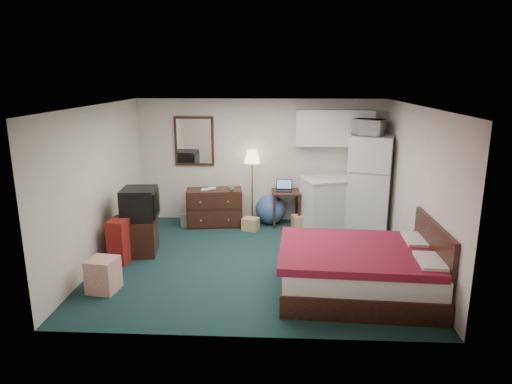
# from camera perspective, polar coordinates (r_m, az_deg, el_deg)

# --- Properties ---
(floor) EXTENTS (5.00, 4.50, 0.01)m
(floor) POSITION_cam_1_polar(r_m,az_deg,el_deg) (7.55, -0.16, -8.58)
(floor) COLOR #142D2F
(floor) RESTS_ON ground
(ceiling) EXTENTS (5.00, 4.50, 0.01)m
(ceiling) POSITION_cam_1_polar(r_m,az_deg,el_deg) (6.97, -0.17, 10.72)
(ceiling) COLOR beige
(ceiling) RESTS_ON walls
(walls) EXTENTS (5.01, 4.51, 2.50)m
(walls) POSITION_cam_1_polar(r_m,az_deg,el_deg) (7.15, -0.17, 0.68)
(walls) COLOR beige
(walls) RESTS_ON floor
(mirror) EXTENTS (0.80, 0.06, 1.00)m
(mirror) POSITION_cam_1_polar(r_m,az_deg,el_deg) (9.41, -7.72, 6.33)
(mirror) COLOR white
(mirror) RESTS_ON walls
(upper_cabinets) EXTENTS (1.50, 0.35, 0.70)m
(upper_cabinets) POSITION_cam_1_polar(r_m,az_deg,el_deg) (9.13, 9.75, 7.91)
(upper_cabinets) COLOR silver
(upper_cabinets) RESTS_ON walls
(headboard) EXTENTS (0.06, 1.56, 1.00)m
(headboard) POSITION_cam_1_polar(r_m,az_deg,el_deg) (6.66, 21.16, -7.72)
(headboard) COLOR black
(headboard) RESTS_ON walls
(dresser) EXTENTS (1.15, 0.64, 0.75)m
(dresser) POSITION_cam_1_polar(r_m,az_deg,el_deg) (9.20, -5.20, -1.93)
(dresser) COLOR black
(dresser) RESTS_ON floor
(floor_lamp) EXTENTS (0.36, 0.36, 1.50)m
(floor_lamp) POSITION_cam_1_polar(r_m,az_deg,el_deg) (9.27, -0.48, 0.67)
(floor_lamp) COLOR gold
(floor_lamp) RESTS_ON floor
(desk) EXTENTS (0.59, 0.59, 0.70)m
(desk) POSITION_cam_1_polar(r_m,az_deg,el_deg) (9.24, 3.74, -1.97)
(desk) COLOR black
(desk) RESTS_ON floor
(exercise_ball) EXTENTS (0.77, 0.77, 0.60)m
(exercise_ball) POSITION_cam_1_polar(r_m,az_deg,el_deg) (9.28, 1.79, -2.18)
(exercise_ball) COLOR #354C7D
(exercise_ball) RESTS_ON floor
(kitchen_counter) EXTENTS (1.09, 0.95, 1.00)m
(kitchen_counter) POSITION_cam_1_polar(r_m,az_deg,el_deg) (9.00, 8.91, -1.58)
(kitchen_counter) COLOR silver
(kitchen_counter) RESTS_ON floor
(fridge) EXTENTS (0.97, 0.97, 1.86)m
(fridge) POSITION_cam_1_polar(r_m,az_deg,el_deg) (8.99, 14.10, 0.99)
(fridge) COLOR silver
(fridge) RESTS_ON floor
(bed) EXTENTS (2.15, 1.73, 0.66)m
(bed) POSITION_cam_1_polar(r_m,az_deg,el_deg) (6.50, 12.64, -9.69)
(bed) COLOR maroon
(bed) RESTS_ON floor
(tv_stand) EXTENTS (0.71, 0.76, 0.62)m
(tv_stand) POSITION_cam_1_polar(r_m,az_deg,el_deg) (8.02, -14.54, -5.29)
(tv_stand) COLOR black
(tv_stand) RESTS_ON floor
(suitcase) EXTENTS (0.32, 0.47, 0.72)m
(suitcase) POSITION_cam_1_polar(r_m,az_deg,el_deg) (7.71, -16.58, -5.82)
(suitcase) COLOR maroon
(suitcase) RESTS_ON floor
(retail_box) EXTENTS (0.43, 0.43, 0.48)m
(retail_box) POSITION_cam_1_polar(r_m,az_deg,el_deg) (6.82, -18.56, -9.79)
(retail_box) COLOR silver
(retail_box) RESTS_ON floor
(file_bin) EXTENTS (0.42, 0.35, 0.26)m
(file_bin) POSITION_cam_1_polar(r_m,az_deg,el_deg) (9.27, -8.02, -3.44)
(file_bin) COLOR slate
(file_bin) RESTS_ON floor
(cardboard_box_a) EXTENTS (0.36, 0.33, 0.25)m
(cardboard_box_a) POSITION_cam_1_polar(r_m,az_deg,el_deg) (8.94, -0.68, -4.03)
(cardboard_box_a) COLOR tan
(cardboard_box_a) RESTS_ON floor
(cardboard_box_b) EXTENTS (0.27, 0.30, 0.25)m
(cardboard_box_b) POSITION_cam_1_polar(r_m,az_deg,el_deg) (9.11, 5.26, -3.71)
(cardboard_box_b) COLOR tan
(cardboard_box_b) RESTS_ON floor
(laptop) EXTENTS (0.32, 0.26, 0.22)m
(laptop) POSITION_cam_1_polar(r_m,az_deg,el_deg) (9.12, 3.54, 0.78)
(laptop) COLOR black
(laptop) RESTS_ON desk
(crt_tv) EXTENTS (0.61, 0.65, 0.52)m
(crt_tv) POSITION_cam_1_polar(r_m,az_deg,el_deg) (7.83, -14.38, -1.41)
(crt_tv) COLOR black
(crt_tv) RESTS_ON tv_stand
(microwave) EXTENTS (0.62, 0.53, 0.37)m
(microwave) POSITION_cam_1_polar(r_m,az_deg,el_deg) (8.78, 13.90, 8.09)
(microwave) COLOR silver
(microwave) RESTS_ON fridge
(book_a) EXTENTS (0.15, 0.02, 0.20)m
(book_a) POSITION_cam_1_polar(r_m,az_deg,el_deg) (9.08, -6.84, 0.90)
(book_a) COLOR tan
(book_a) RESTS_ON dresser
(book_b) EXTENTS (0.15, 0.03, 0.21)m
(book_b) POSITION_cam_1_polar(r_m,az_deg,el_deg) (9.13, -6.01, 1.02)
(book_b) COLOR tan
(book_b) RESTS_ON dresser
(mug) EXTENTS (0.13, 0.11, 0.12)m
(mug) POSITION_cam_1_polar(r_m,az_deg,el_deg) (8.96, -3.09, 0.55)
(mug) COLOR #4F8646
(mug) RESTS_ON dresser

